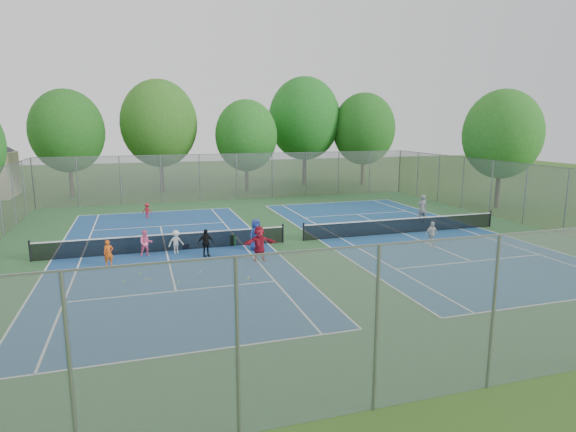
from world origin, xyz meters
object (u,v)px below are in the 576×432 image
object	(u,v)px
net_right	(403,226)
ball_crate	(186,246)
net_left	(166,243)
instructor	(422,208)
ball_hopper	(233,240)

from	to	relation	value
net_right	ball_crate	size ratio (longest dim) A/B	36.42
net_left	net_right	bearing A→B (deg)	0.00
ball_crate	instructor	size ratio (longest dim) A/B	0.19
ball_hopper	instructor	bearing A→B (deg)	10.28
ball_hopper	instructor	distance (m)	13.63
net_left	instructor	size ratio (longest dim) A/B	6.83
net_left	ball_hopper	distance (m)	3.59
ball_crate	ball_hopper	bearing A→B (deg)	-0.49
ball_hopper	instructor	size ratio (longest dim) A/B	0.31
net_left	ball_crate	distance (m)	1.08
net_left	net_right	world-z (taller)	same
ball_crate	ball_hopper	xyz separation A→B (m)	(2.56, -0.02, 0.14)
instructor	net_right	bearing A→B (deg)	44.82
net_left	ball_crate	bearing A→B (deg)	10.61
net_right	ball_crate	bearing A→B (deg)	179.15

